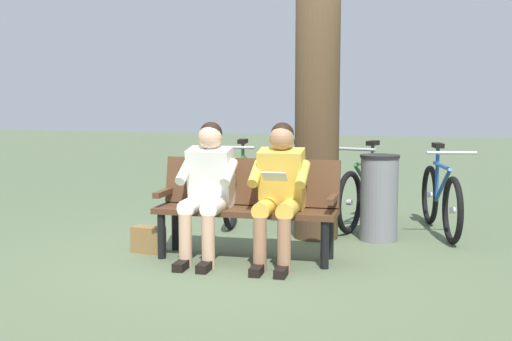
{
  "coord_description": "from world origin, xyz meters",
  "views": [
    {
      "loc": [
        -1.88,
        5.2,
        1.38
      ],
      "look_at": [
        -0.13,
        -0.29,
        0.75
      ],
      "focal_mm": 44.56,
      "sensor_mm": 36.0,
      "label": 1
    }
  ],
  "objects_px": {
    "person_companion": "(207,184)",
    "bicycle_green": "(440,199)",
    "bicycle_silver": "(299,192)",
    "bicycle_purple": "(240,190)",
    "bench": "(248,200)",
    "litter_bin": "(379,198)",
    "bicycle_orange": "(366,193)",
    "person_reading": "(279,186)",
    "handbag": "(148,240)",
    "tree_trunk": "(318,76)"
  },
  "relations": [
    {
      "from": "person_reading",
      "to": "tree_trunk",
      "type": "height_order",
      "value": "tree_trunk"
    },
    {
      "from": "bicycle_silver",
      "to": "bicycle_purple",
      "type": "distance_m",
      "value": 0.69
    },
    {
      "from": "bicycle_orange",
      "to": "litter_bin",
      "type": "bearing_deg",
      "value": 29.15
    },
    {
      "from": "person_reading",
      "to": "bicycle_orange",
      "type": "xyz_separation_m",
      "value": [
        -0.47,
        -1.9,
        -0.31
      ]
    },
    {
      "from": "bicycle_orange",
      "to": "person_companion",
      "type": "bearing_deg",
      "value": -17.75
    },
    {
      "from": "person_companion",
      "to": "bench",
      "type": "bearing_deg",
      "value": -152.98
    },
    {
      "from": "bench",
      "to": "person_companion",
      "type": "height_order",
      "value": "person_companion"
    },
    {
      "from": "handbag",
      "to": "bicycle_purple",
      "type": "xyz_separation_m",
      "value": [
        -0.28,
        -1.75,
        0.24
      ]
    },
    {
      "from": "handbag",
      "to": "tree_trunk",
      "type": "relative_size",
      "value": 0.09
    },
    {
      "from": "bicycle_green",
      "to": "bicycle_orange",
      "type": "distance_m",
      "value": 0.82
    },
    {
      "from": "bicycle_orange",
      "to": "handbag",
      "type": "bearing_deg",
      "value": -29.98
    },
    {
      "from": "tree_trunk",
      "to": "bicycle_purple",
      "type": "bearing_deg",
      "value": -31.87
    },
    {
      "from": "tree_trunk",
      "to": "bicycle_purple",
      "type": "xyz_separation_m",
      "value": [
        1.04,
        -0.65,
        -1.26
      ]
    },
    {
      "from": "bicycle_silver",
      "to": "bicycle_green",
      "type": "bearing_deg",
      "value": 71.55
    },
    {
      "from": "tree_trunk",
      "to": "person_companion",
      "type": "bearing_deg",
      "value": 57.84
    },
    {
      "from": "tree_trunk",
      "to": "bicycle_silver",
      "type": "bearing_deg",
      "value": -62.55
    },
    {
      "from": "person_companion",
      "to": "litter_bin",
      "type": "bearing_deg",
      "value": -141.88
    },
    {
      "from": "bench",
      "to": "person_companion",
      "type": "relative_size",
      "value": 1.36
    },
    {
      "from": "bench",
      "to": "tree_trunk",
      "type": "bearing_deg",
      "value": -117.29
    },
    {
      "from": "handbag",
      "to": "bicycle_orange",
      "type": "height_order",
      "value": "bicycle_orange"
    },
    {
      "from": "person_reading",
      "to": "bicycle_purple",
      "type": "height_order",
      "value": "person_reading"
    },
    {
      "from": "bench",
      "to": "bicycle_purple",
      "type": "height_order",
      "value": "bicycle_purple"
    },
    {
      "from": "bench",
      "to": "bicycle_purple",
      "type": "relative_size",
      "value": 0.98
    },
    {
      "from": "bench",
      "to": "person_reading",
      "type": "height_order",
      "value": "person_reading"
    },
    {
      "from": "person_companion",
      "to": "tree_trunk",
      "type": "distance_m",
      "value": 1.66
    },
    {
      "from": "bicycle_orange",
      "to": "bicycle_silver",
      "type": "relative_size",
      "value": 1.02
    },
    {
      "from": "bicycle_silver",
      "to": "bicycle_purple",
      "type": "height_order",
      "value": "same"
    },
    {
      "from": "litter_bin",
      "to": "bicycle_silver",
      "type": "height_order",
      "value": "bicycle_silver"
    },
    {
      "from": "bicycle_green",
      "to": "tree_trunk",
      "type": "bearing_deg",
      "value": -76.89
    },
    {
      "from": "handbag",
      "to": "bicycle_purple",
      "type": "relative_size",
      "value": 0.18
    },
    {
      "from": "bicycle_orange",
      "to": "bicycle_silver",
      "type": "xyz_separation_m",
      "value": [
        0.74,
        0.13,
        0.0
      ]
    },
    {
      "from": "bicycle_purple",
      "to": "bench",
      "type": "bearing_deg",
      "value": 13.46
    },
    {
      "from": "tree_trunk",
      "to": "bench",
      "type": "bearing_deg",
      "value": 66.81
    },
    {
      "from": "bicycle_purple",
      "to": "person_companion",
      "type": "bearing_deg",
      "value": 2.19
    },
    {
      "from": "litter_bin",
      "to": "person_reading",
      "type": "bearing_deg",
      "value": 59.09
    },
    {
      "from": "tree_trunk",
      "to": "bicycle_silver",
      "type": "distance_m",
      "value": 1.47
    },
    {
      "from": "bicycle_purple",
      "to": "bicycle_silver",
      "type": "bearing_deg",
      "value": 83.78
    },
    {
      "from": "handbag",
      "to": "bicycle_green",
      "type": "height_order",
      "value": "bicycle_green"
    },
    {
      "from": "bicycle_silver",
      "to": "bicycle_purple",
      "type": "bearing_deg",
      "value": -104.79
    },
    {
      "from": "handbag",
      "to": "bicycle_purple",
      "type": "height_order",
      "value": "bicycle_purple"
    },
    {
      "from": "handbag",
      "to": "bicycle_orange",
      "type": "xyz_separation_m",
      "value": [
        -1.71,
        -1.91,
        0.24
      ]
    },
    {
      "from": "handbag",
      "to": "bicycle_orange",
      "type": "relative_size",
      "value": 0.18
    },
    {
      "from": "person_companion",
      "to": "handbag",
      "type": "relative_size",
      "value": 4.0
    },
    {
      "from": "person_reading",
      "to": "bicycle_orange",
      "type": "bearing_deg",
      "value": -108.04
    },
    {
      "from": "bicycle_green",
      "to": "handbag",
      "type": "bearing_deg",
      "value": -69.99
    },
    {
      "from": "litter_bin",
      "to": "bicycle_orange",
      "type": "distance_m",
      "value": 0.77
    },
    {
      "from": "bench",
      "to": "person_companion",
      "type": "distance_m",
      "value": 0.39
    },
    {
      "from": "bicycle_purple",
      "to": "handbag",
      "type": "bearing_deg",
      "value": -17.11
    },
    {
      "from": "person_companion",
      "to": "bicycle_green",
      "type": "bearing_deg",
      "value": -141.35
    },
    {
      "from": "person_companion",
      "to": "litter_bin",
      "type": "relative_size",
      "value": 1.41
    }
  ]
}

